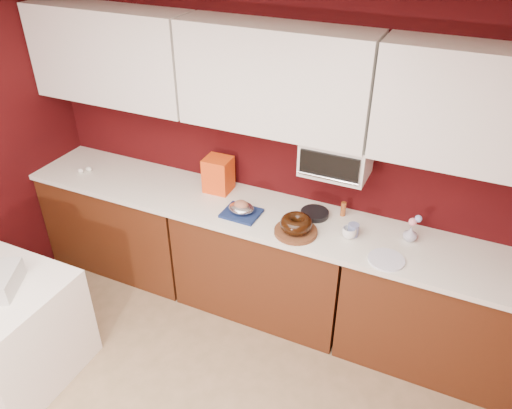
{
  "coord_description": "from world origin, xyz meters",
  "views": [
    {
      "loc": [
        1.22,
        -0.85,
        2.9
      ],
      "look_at": [
        -0.02,
        1.84,
        1.02
      ],
      "focal_mm": 35.0,
      "sensor_mm": 36.0,
      "label": 1
    }
  ],
  "objects_px": {
    "bundt_cake": "(296,224)",
    "foil_ham_nest": "(241,208)",
    "blue_jar": "(353,230)",
    "coffee_mug": "(349,232)",
    "pandoro_box": "(218,174)",
    "toaster_oven": "(336,157)",
    "flower_vase": "(410,233)"
  },
  "relations": [
    {
      "from": "flower_vase",
      "to": "foil_ham_nest",
      "type": "bearing_deg",
      "value": -170.53
    },
    {
      "from": "flower_vase",
      "to": "coffee_mug",
      "type": "bearing_deg",
      "value": -159.43
    },
    {
      "from": "blue_jar",
      "to": "foil_ham_nest",
      "type": "bearing_deg",
      "value": -173.8
    },
    {
      "from": "foil_ham_nest",
      "to": "coffee_mug",
      "type": "bearing_deg",
      "value": 3.8
    },
    {
      "from": "toaster_oven",
      "to": "pandoro_box",
      "type": "distance_m",
      "value": 0.97
    },
    {
      "from": "toaster_oven",
      "to": "foil_ham_nest",
      "type": "relative_size",
      "value": 2.42
    },
    {
      "from": "bundt_cake",
      "to": "blue_jar",
      "type": "height_order",
      "value": "bundt_cake"
    },
    {
      "from": "pandoro_box",
      "to": "coffee_mug",
      "type": "xyz_separation_m",
      "value": [
        1.1,
        -0.19,
        -0.09
      ]
    },
    {
      "from": "toaster_oven",
      "to": "blue_jar",
      "type": "bearing_deg",
      "value": -39.24
    },
    {
      "from": "blue_jar",
      "to": "toaster_oven",
      "type": "bearing_deg",
      "value": 140.76
    },
    {
      "from": "pandoro_box",
      "to": "coffee_mug",
      "type": "height_order",
      "value": "pandoro_box"
    },
    {
      "from": "blue_jar",
      "to": "pandoro_box",
      "type": "bearing_deg",
      "value": 172.19
    },
    {
      "from": "toaster_oven",
      "to": "blue_jar",
      "type": "height_order",
      "value": "toaster_oven"
    },
    {
      "from": "flower_vase",
      "to": "bundt_cake",
      "type": "bearing_deg",
      "value": -161.06
    },
    {
      "from": "bundt_cake",
      "to": "blue_jar",
      "type": "bearing_deg",
      "value": 21.29
    },
    {
      "from": "coffee_mug",
      "to": "blue_jar",
      "type": "height_order",
      "value": "coffee_mug"
    },
    {
      "from": "bundt_cake",
      "to": "blue_jar",
      "type": "xyz_separation_m",
      "value": [
        0.36,
        0.14,
        -0.04
      ]
    },
    {
      "from": "bundt_cake",
      "to": "foil_ham_nest",
      "type": "relative_size",
      "value": 1.19
    },
    {
      "from": "toaster_oven",
      "to": "foil_ham_nest",
      "type": "xyz_separation_m",
      "value": [
        -0.59,
        -0.26,
        -0.42
      ]
    },
    {
      "from": "bundt_cake",
      "to": "flower_vase",
      "type": "distance_m",
      "value": 0.76
    },
    {
      "from": "foil_ham_nest",
      "to": "flower_vase",
      "type": "height_order",
      "value": "flower_vase"
    },
    {
      "from": "foil_ham_nest",
      "to": "blue_jar",
      "type": "xyz_separation_m",
      "value": [
        0.8,
        0.09,
        -0.01
      ]
    },
    {
      "from": "toaster_oven",
      "to": "coffee_mug",
      "type": "height_order",
      "value": "toaster_oven"
    },
    {
      "from": "bundt_cake",
      "to": "foil_ham_nest",
      "type": "height_order",
      "value": "bundt_cake"
    },
    {
      "from": "bundt_cake",
      "to": "pandoro_box",
      "type": "xyz_separation_m",
      "value": [
        -0.76,
        0.29,
        0.06
      ]
    },
    {
      "from": "toaster_oven",
      "to": "coffee_mug",
      "type": "distance_m",
      "value": 0.51
    },
    {
      "from": "coffee_mug",
      "to": "blue_jar",
      "type": "distance_m",
      "value": 0.04
    },
    {
      "from": "blue_jar",
      "to": "coffee_mug",
      "type": "bearing_deg",
      "value": -117.17
    },
    {
      "from": "bundt_cake",
      "to": "pandoro_box",
      "type": "distance_m",
      "value": 0.82
    },
    {
      "from": "foil_ham_nest",
      "to": "blue_jar",
      "type": "distance_m",
      "value": 0.81
    },
    {
      "from": "toaster_oven",
      "to": "bundt_cake",
      "type": "height_order",
      "value": "toaster_oven"
    },
    {
      "from": "flower_vase",
      "to": "blue_jar",
      "type": "bearing_deg",
      "value": -163.48
    }
  ]
}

